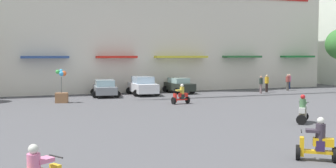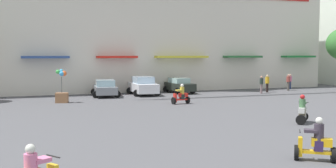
{
  "view_description": "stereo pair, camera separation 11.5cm",
  "coord_description": "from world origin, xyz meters",
  "px_view_note": "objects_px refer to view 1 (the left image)",
  "views": [
    {
      "loc": [
        -11.07,
        -6.7,
        3.64
      ],
      "look_at": [
        -1.7,
        19.82,
        1.54
      ],
      "focal_mm": 42.74,
      "sensor_mm": 36.0,
      "label": 1
    },
    {
      "loc": [
        -10.96,
        -6.73,
        3.64
      ],
      "look_at": [
        -1.7,
        19.82,
        1.54
      ],
      "focal_mm": 42.74,
      "sensor_mm": 36.0,
      "label": 2
    }
  ],
  "objects_px": {
    "pedestrian_0": "(267,82)",
    "pedestrian_3": "(290,80)",
    "pedestrian_2": "(288,81)",
    "balloon_vendor_cart": "(62,90)",
    "parked_car_0": "(105,88)",
    "scooter_rider_3": "(181,96)",
    "parked_car_2": "(179,85)",
    "scooter_rider_4": "(317,143)",
    "scooter_rider_0": "(303,111)",
    "pedestrian_1": "(261,83)",
    "parked_car_1": "(143,86)"
  },
  "relations": [
    {
      "from": "pedestrian_0",
      "to": "pedestrian_3",
      "type": "bearing_deg",
      "value": 27.84
    },
    {
      "from": "pedestrian_2",
      "to": "pedestrian_3",
      "type": "height_order",
      "value": "pedestrian_2"
    },
    {
      "from": "pedestrian_2",
      "to": "balloon_vendor_cart",
      "type": "height_order",
      "value": "balloon_vendor_cart"
    },
    {
      "from": "pedestrian_2",
      "to": "balloon_vendor_cart",
      "type": "distance_m",
      "value": 22.4
    },
    {
      "from": "pedestrian_3",
      "to": "parked_car_0",
      "type": "bearing_deg",
      "value": -177.34
    },
    {
      "from": "parked_car_0",
      "to": "scooter_rider_3",
      "type": "xyz_separation_m",
      "value": [
        4.32,
        -6.97,
        -0.13
      ]
    },
    {
      "from": "pedestrian_2",
      "to": "parked_car_2",
      "type": "bearing_deg",
      "value": 172.74
    },
    {
      "from": "scooter_rider_3",
      "to": "scooter_rider_4",
      "type": "relative_size",
      "value": 0.97
    },
    {
      "from": "scooter_rider_3",
      "to": "pedestrian_0",
      "type": "relative_size",
      "value": 0.87
    },
    {
      "from": "scooter_rider_0",
      "to": "pedestrian_2",
      "type": "distance_m",
      "value": 19.58
    },
    {
      "from": "pedestrian_3",
      "to": "pedestrian_1",
      "type": "bearing_deg",
      "value": -150.3
    },
    {
      "from": "parked_car_2",
      "to": "pedestrian_3",
      "type": "relative_size",
      "value": 2.63
    },
    {
      "from": "pedestrian_1",
      "to": "pedestrian_2",
      "type": "xyz_separation_m",
      "value": [
        4.16,
        1.66,
        -0.02
      ]
    },
    {
      "from": "parked_car_0",
      "to": "parked_car_2",
      "type": "xyz_separation_m",
      "value": [
        7.16,
        0.88,
        -0.0
      ]
    },
    {
      "from": "scooter_rider_0",
      "to": "scooter_rider_4",
      "type": "relative_size",
      "value": 1.01
    },
    {
      "from": "scooter_rider_0",
      "to": "balloon_vendor_cart",
      "type": "height_order",
      "value": "balloon_vendor_cart"
    },
    {
      "from": "scooter_rider_3",
      "to": "pedestrian_3",
      "type": "bearing_deg",
      "value": 27.27
    },
    {
      "from": "scooter_rider_0",
      "to": "pedestrian_2",
      "type": "bearing_deg",
      "value": 56.12
    },
    {
      "from": "pedestrian_1",
      "to": "parked_car_0",
      "type": "bearing_deg",
      "value": 171.19
    },
    {
      "from": "scooter_rider_0",
      "to": "pedestrian_0",
      "type": "distance_m",
      "value": 17.37
    },
    {
      "from": "scooter_rider_4",
      "to": "pedestrian_0",
      "type": "xyz_separation_m",
      "value": [
        12.39,
        21.89,
        0.33
      ]
    },
    {
      "from": "scooter_rider_0",
      "to": "scooter_rider_3",
      "type": "xyz_separation_m",
      "value": [
        -3.09,
        9.82,
        -0.04
      ]
    },
    {
      "from": "pedestrian_0",
      "to": "parked_car_1",
      "type": "bearing_deg",
      "value": 172.53
    },
    {
      "from": "parked_car_0",
      "to": "parked_car_2",
      "type": "bearing_deg",
      "value": 7.04
    },
    {
      "from": "scooter_rider_3",
      "to": "scooter_rider_4",
      "type": "distance_m",
      "value": 16.32
    },
    {
      "from": "scooter_rider_0",
      "to": "pedestrian_1",
      "type": "relative_size",
      "value": 0.93
    },
    {
      "from": "scooter_rider_4",
      "to": "pedestrian_0",
      "type": "height_order",
      "value": "pedestrian_0"
    },
    {
      "from": "scooter_rider_4",
      "to": "balloon_vendor_cart",
      "type": "relative_size",
      "value": 0.6
    },
    {
      "from": "scooter_rider_3",
      "to": "balloon_vendor_cart",
      "type": "bearing_deg",
      "value": 156.62
    },
    {
      "from": "pedestrian_1",
      "to": "scooter_rider_3",
      "type": "bearing_deg",
      "value": -154.12
    },
    {
      "from": "parked_car_2",
      "to": "pedestrian_0",
      "type": "distance_m",
      "value": 8.49
    },
    {
      "from": "scooter_rider_0",
      "to": "pedestrian_1",
      "type": "distance_m",
      "value": 16.08
    },
    {
      "from": "pedestrian_0",
      "to": "pedestrian_2",
      "type": "distance_m",
      "value": 3.08
    },
    {
      "from": "parked_car_1",
      "to": "scooter_rider_3",
      "type": "bearing_deg",
      "value": -83.09
    },
    {
      "from": "parked_car_0",
      "to": "pedestrian_3",
      "type": "distance_m",
      "value": 19.63
    },
    {
      "from": "parked_car_2",
      "to": "scooter_rider_0",
      "type": "relative_size",
      "value": 2.7
    },
    {
      "from": "parked_car_2",
      "to": "scooter_rider_3",
      "type": "bearing_deg",
      "value": -109.84
    },
    {
      "from": "parked_car_2",
      "to": "pedestrian_2",
      "type": "relative_size",
      "value": 2.52
    },
    {
      "from": "parked_car_1",
      "to": "parked_car_2",
      "type": "bearing_deg",
      "value": 10.11
    },
    {
      "from": "parked_car_0",
      "to": "scooter_rider_0",
      "type": "relative_size",
      "value": 2.64
    },
    {
      "from": "parked_car_0",
      "to": "pedestrian_0",
      "type": "relative_size",
      "value": 2.4
    },
    {
      "from": "scooter_rider_4",
      "to": "parked_car_1",
      "type": "bearing_deg",
      "value": 88.81
    },
    {
      "from": "parked_car_0",
      "to": "scooter_rider_0",
      "type": "xyz_separation_m",
      "value": [
        7.41,
        -16.79,
        -0.09
      ]
    },
    {
      "from": "scooter_rider_4",
      "to": "pedestrian_0",
      "type": "relative_size",
      "value": 0.9
    },
    {
      "from": "pedestrian_1",
      "to": "pedestrian_2",
      "type": "height_order",
      "value": "pedestrian_1"
    },
    {
      "from": "pedestrian_0",
      "to": "pedestrian_1",
      "type": "xyz_separation_m",
      "value": [
        -1.19,
        -0.86,
        -0.01
      ]
    },
    {
      "from": "pedestrian_0",
      "to": "scooter_rider_0",
      "type": "bearing_deg",
      "value": -117.2
    },
    {
      "from": "balloon_vendor_cart",
      "to": "pedestrian_3",
      "type": "bearing_deg",
      "value": 10.44
    },
    {
      "from": "parked_car_2",
      "to": "pedestrian_2",
      "type": "distance_m",
      "value": 11.26
    },
    {
      "from": "parked_car_1",
      "to": "pedestrian_2",
      "type": "xyz_separation_m",
      "value": [
        14.87,
        -0.76,
        0.11
      ]
    }
  ]
}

